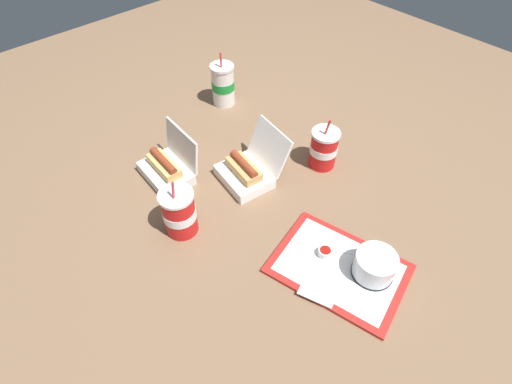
{
  "coord_description": "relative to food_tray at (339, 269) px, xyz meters",
  "views": [
    {
      "loc": [
        0.66,
        -0.63,
        1.0
      ],
      "look_at": [
        0.01,
        -0.03,
        0.05
      ],
      "focal_mm": 28.0,
      "sensor_mm": 36.0,
      "label": 1
    }
  ],
  "objects": [
    {
      "name": "clamshell_hotdog_right",
      "position": [
        -0.65,
        -0.14,
        0.03
      ],
      "size": [
        0.2,
        0.17,
        0.17
      ],
      "color": "white",
      "rests_on": "ground_plane"
    },
    {
      "name": "soda_cup_right",
      "position": [
        -0.33,
        0.3,
        0.07
      ],
      "size": [
        0.1,
        0.1,
        0.21
      ],
      "color": "red",
      "rests_on": "ground_plane"
    },
    {
      "name": "clamshell_hotdog_back",
      "position": [
        -0.45,
        0.05,
        0.03
      ],
      "size": [
        0.21,
        0.23,
        0.17
      ],
      "color": "white",
      "rests_on": "ground_plane"
    },
    {
      "name": "plastic_fork",
      "position": [
        -0.02,
        0.06,
        0.01
      ],
      "size": [
        0.1,
        0.07,
        0.0
      ],
      "primitive_type": "cube",
      "rotation": [
        0.0,
        0.0,
        0.58
      ],
      "color": "white",
      "rests_on": "food_tray"
    },
    {
      "name": "napkin_stack",
      "position": [
        0.0,
        -0.09,
        0.01
      ],
      "size": [
        0.13,
        0.13,
        0.0
      ],
      "primitive_type": "cube",
      "rotation": [
        0.0,
        0.0,
        0.36
      ],
      "color": "white",
      "rests_on": "food_tray"
    },
    {
      "name": "soda_cup_front",
      "position": [
        -0.43,
        -0.24,
        0.07
      ],
      "size": [
        0.11,
        0.11,
        0.22
      ],
      "color": "red",
      "rests_on": "ground_plane"
    },
    {
      "name": "ketchup_cup",
      "position": [
        -0.06,
        0.0,
        0.02
      ],
      "size": [
        0.04,
        0.04,
        0.02
      ],
      "color": "white",
      "rests_on": "food_tray"
    },
    {
      "name": "soda_cup_corner",
      "position": [
        -0.87,
        0.29,
        0.08
      ],
      "size": [
        0.1,
        0.1,
        0.23
      ],
      "color": "white",
      "rests_on": "ground_plane"
    },
    {
      "name": "ground_plane",
      "position": [
        -0.37,
        0.03,
        -0.01
      ],
      "size": [
        3.2,
        3.2,
        0.0
      ],
      "primitive_type": "plane",
      "color": "brown"
    },
    {
      "name": "food_tray",
      "position": [
        0.0,
        0.0,
        0.0
      ],
      "size": [
        0.42,
        0.34,
        0.01
      ],
      "color": "red",
      "rests_on": "ground_plane"
    },
    {
      "name": "cake_container",
      "position": [
        0.07,
        0.05,
        0.04
      ],
      "size": [
        0.12,
        0.12,
        0.08
      ],
      "color": "black",
      "rests_on": "food_tray"
    }
  ]
}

